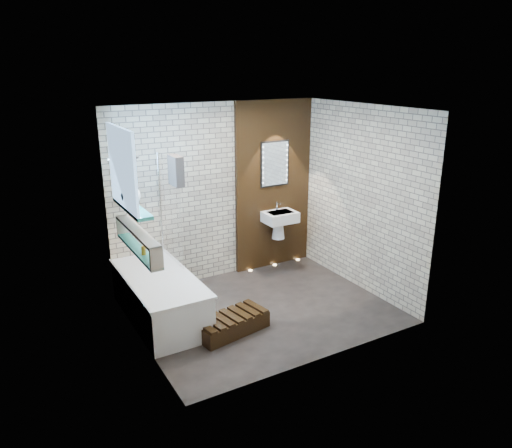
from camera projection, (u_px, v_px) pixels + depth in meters
ground at (262, 310)px, 6.48m from camera, size 3.20×3.20×0.00m
room_shell at (262, 216)px, 6.07m from camera, size 3.24×3.20×2.60m
walnut_panel at (273, 186)px, 7.57m from camera, size 1.30×0.06×2.60m
clerestory_window at (124, 177)px, 5.43m from camera, size 0.18×1.00×0.94m
display_niche at (138, 241)px, 5.51m from camera, size 0.14×1.30×0.26m
bathtub at (160, 297)px, 6.18m from camera, size 0.79×1.74×0.70m
bath_screen at (170, 210)px, 6.40m from camera, size 0.01×0.78×1.40m
towel at (176, 171)px, 5.99m from camera, size 0.11×0.28×0.37m
shower_head at (132, 157)px, 6.03m from camera, size 0.18×0.18×0.02m
washbasin at (280, 221)px, 7.57m from camera, size 0.50×0.36×0.58m
led_mirror at (275, 164)px, 7.43m from camera, size 0.50×0.02×0.70m
walnut_step at (231, 324)px, 5.92m from camera, size 0.95×0.55×0.20m
niche_bottles at (149, 255)px, 5.19m from camera, size 0.06×0.35×0.13m
sill_vases at (131, 196)px, 5.59m from camera, size 0.22×0.22×0.22m
floor_uplights at (275, 265)px, 7.91m from camera, size 0.96×0.06×0.01m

